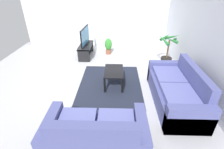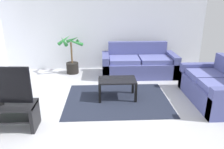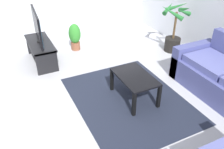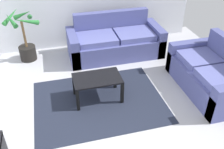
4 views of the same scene
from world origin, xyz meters
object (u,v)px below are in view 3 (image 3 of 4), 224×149
at_px(tv, 37,26).
at_px(tv_stand, 41,49).
at_px(potted_palm, 174,32).
at_px(potted_plant_small, 75,36).
at_px(coffee_table, 135,80).

bearing_deg(tv, tv_stand, -94.33).
relative_size(potted_palm, potted_plant_small, 1.77).
bearing_deg(potted_plant_small, coffee_table, 6.49).
bearing_deg(tv_stand, potted_plant_small, 107.83).
bearing_deg(tv, potted_palm, 74.50).
distance_m(tv_stand, coffee_table, 2.26).
xyz_separation_m(coffee_table, potted_palm, (-1.19, 1.73, 0.08)).
relative_size(tv, potted_plant_small, 1.73).
height_order(tv_stand, potted_palm, potted_palm).
bearing_deg(tv, coffee_table, 28.91).
bearing_deg(potted_plant_small, tv, -72.09).
height_order(potted_palm, potted_plant_small, potted_palm).
relative_size(coffee_table, potted_palm, 0.73).
relative_size(tv_stand, coffee_table, 1.37).
relative_size(tv_stand, potted_palm, 1.00).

